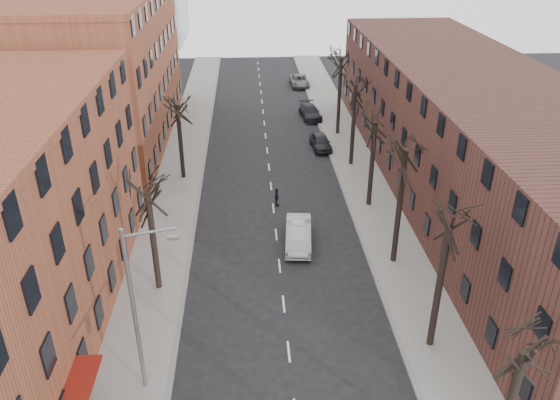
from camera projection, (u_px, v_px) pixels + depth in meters
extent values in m
cube|color=gray|center=(180.00, 173.00, 48.82)|extent=(4.00, 90.00, 0.15)
cube|color=gray|center=(357.00, 169.00, 49.70)|extent=(4.00, 90.00, 0.15)
cube|color=brown|center=(101.00, 72.00, 53.14)|extent=(12.00, 28.00, 14.00)
cube|color=#4A2822|center=(472.00, 135.00, 43.43)|extent=(12.00, 50.00, 10.00)
cylinder|color=slate|center=(135.00, 315.00, 24.70)|extent=(0.20, 0.20, 9.00)
cylinder|color=slate|center=(148.00, 232.00, 22.77)|extent=(2.39, 0.12, 0.46)
cube|color=slate|center=(173.00, 238.00, 22.96)|extent=(0.50, 0.22, 0.14)
imported|color=#A5A9AC|center=(298.00, 234.00, 38.01)|extent=(2.18, 5.11, 1.64)
imported|color=black|center=(321.00, 142.00, 53.81)|extent=(2.05, 4.41, 1.46)
imported|color=black|center=(310.00, 112.00, 62.01)|extent=(2.50, 5.12, 1.43)
imported|color=slate|center=(299.00, 81.00, 73.72)|extent=(2.58, 5.22, 1.43)
imported|color=black|center=(277.00, 197.00, 43.13)|extent=(0.52, 0.95, 1.53)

